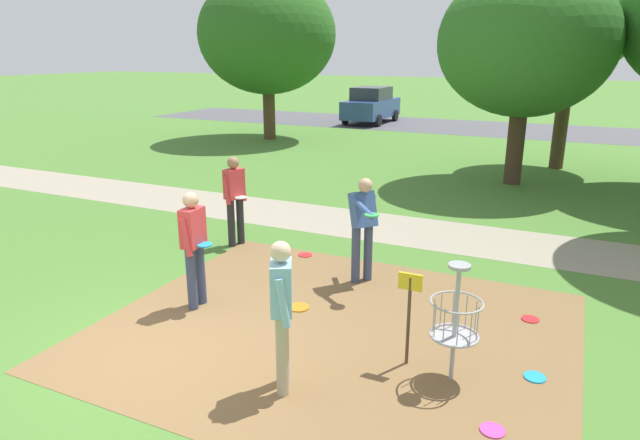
% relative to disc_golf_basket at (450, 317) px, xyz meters
% --- Properties ---
extents(ground_plane, '(160.00, 160.00, 0.00)m').
position_rel_disc_golf_basket_xyz_m(ground_plane, '(-3.42, -1.03, -0.75)').
color(ground_plane, '#47752D').
extents(dirt_tee_pad, '(6.06, 5.15, 0.01)m').
position_rel_disc_golf_basket_xyz_m(dirt_tee_pad, '(-1.61, 0.48, -0.75)').
color(dirt_tee_pad, brown).
rests_on(dirt_tee_pad, ground).
extents(disc_golf_basket, '(0.98, 0.58, 1.39)m').
position_rel_disc_golf_basket_xyz_m(disc_golf_basket, '(0.00, 0.00, 0.00)').
color(disc_golf_basket, '#9E9EA3').
rests_on(disc_golf_basket, ground).
extents(player_foreground_watching, '(0.45, 0.49, 1.71)m').
position_rel_disc_golf_basket_xyz_m(player_foreground_watching, '(-1.57, -0.97, 0.21)').
color(player_foreground_watching, tan).
rests_on(player_foreground_watching, ground).
extents(player_throwing, '(0.41, 0.48, 1.71)m').
position_rel_disc_golf_basket_xyz_m(player_throwing, '(-3.69, 0.30, 0.21)').
color(player_throwing, '#384260').
rests_on(player_throwing, ground).
extents(player_waiting_left, '(0.44, 0.50, 1.71)m').
position_rel_disc_golf_basket_xyz_m(player_waiting_left, '(-4.67, 2.80, 0.21)').
color(player_waiting_left, '#232328').
rests_on(player_waiting_left, ground).
extents(player_waiting_right, '(0.70, 1.05, 1.71)m').
position_rel_disc_golf_basket_xyz_m(player_waiting_right, '(-1.86, 2.17, 0.23)').
color(player_waiting_right, '#384260').
rests_on(player_waiting_right, ground).
extents(frisbee_near_basket, '(0.22, 0.22, 0.02)m').
position_rel_disc_golf_basket_xyz_m(frisbee_near_basket, '(-5.61, 2.45, -0.74)').
color(frisbee_near_basket, '#E53D99').
rests_on(frisbee_near_basket, ground).
extents(frisbee_by_tee, '(0.25, 0.25, 0.02)m').
position_rel_disc_golf_basket_xyz_m(frisbee_by_tee, '(0.92, 0.41, -0.74)').
color(frisbee_by_tee, '#1E93DB').
rests_on(frisbee_by_tee, ground).
extents(frisbee_mid_grass, '(0.25, 0.25, 0.02)m').
position_rel_disc_golf_basket_xyz_m(frisbee_mid_grass, '(-3.21, 2.83, -0.74)').
color(frisbee_mid_grass, red).
rests_on(frisbee_mid_grass, ground).
extents(frisbee_far_right, '(0.24, 0.24, 0.02)m').
position_rel_disc_golf_basket_xyz_m(frisbee_far_right, '(0.74, 1.89, -0.74)').
color(frisbee_far_right, red).
rests_on(frisbee_far_right, ground).
extents(frisbee_scattered_a, '(0.24, 0.24, 0.02)m').
position_rel_disc_golf_basket_xyz_m(frisbee_scattered_a, '(0.63, -0.75, -0.74)').
color(frisbee_scattered_a, '#E53D99').
rests_on(frisbee_scattered_a, ground).
extents(tree_near_left, '(5.59, 5.59, 6.62)m').
position_rel_disc_golf_basket_xyz_m(tree_near_left, '(-10.94, 14.84, 3.48)').
color(tree_near_left, '#4C3823').
rests_on(tree_near_left, ground).
extents(tree_near_right, '(4.61, 4.61, 5.78)m').
position_rel_disc_golf_basket_xyz_m(tree_near_right, '(-0.52, 10.50, 3.05)').
color(tree_near_right, '#422D1E').
rests_on(tree_near_right, ground).
extents(tree_mid_center, '(3.62, 3.62, 5.88)m').
position_rel_disc_golf_basket_xyz_m(tree_mid_center, '(0.49, 13.38, 3.54)').
color(tree_mid_center, '#4C3823').
rests_on(tree_mid_center, ground).
extents(parking_lot_strip, '(36.00, 6.00, 0.01)m').
position_rel_disc_golf_basket_xyz_m(parking_lot_strip, '(-3.42, 22.36, -0.75)').
color(parking_lot_strip, '#4C4C51').
rests_on(parking_lot_strip, ground).
extents(parked_car_leftmost, '(2.03, 4.23, 1.84)m').
position_rel_disc_golf_basket_xyz_m(parked_car_leftmost, '(-8.97, 22.01, 0.17)').
color(parked_car_leftmost, '#2D4784').
rests_on(parked_car_leftmost, ground).
extents(gravel_path, '(40.00, 1.99, 0.00)m').
position_rel_disc_golf_basket_xyz_m(gravel_path, '(-3.42, 5.05, -0.75)').
color(gravel_path, gray).
rests_on(gravel_path, ground).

